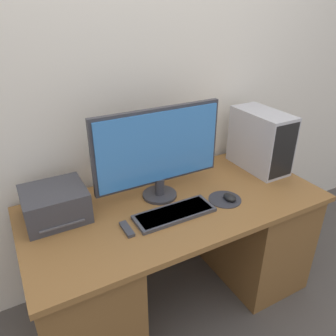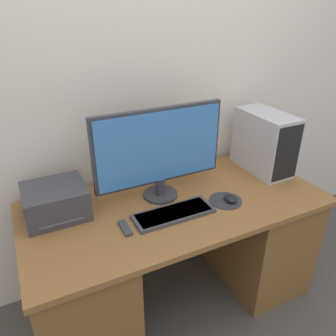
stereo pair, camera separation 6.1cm
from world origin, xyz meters
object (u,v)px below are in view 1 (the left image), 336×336
mouse (230,197)px  printer (55,204)px  keyboard (174,213)px  remote_control (127,229)px  monitor (159,150)px  computer_tower (261,140)px

mouse → printer: printer is taller
keyboard → remote_control: (-0.25, -0.00, -0.00)m
keyboard → remote_control: 0.25m
monitor → mouse: monitor is taller
monitor → keyboard: (-0.02, -0.20, -0.26)m
computer_tower → remote_control: (-0.98, -0.21, -0.18)m
monitor → keyboard: size_ratio=1.71×
remote_control → keyboard: bearing=0.6°
monitor → mouse: size_ratio=8.67×
keyboard → mouse: mouse is taller
monitor → mouse: 0.46m
monitor → keyboard: 0.33m
mouse → printer: 0.89m
keyboard → remote_control: bearing=-179.4°
mouse → computer_tower: bearing=29.7°
mouse → remote_control: size_ratio=0.69×
monitor → computer_tower: 0.72m
keyboard → computer_tower: (0.73, 0.20, 0.17)m
keyboard → computer_tower: size_ratio=1.05×
mouse → remote_control: (-0.58, 0.02, -0.01)m
mouse → remote_control: bearing=177.8°
keyboard → printer: bearing=153.3°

